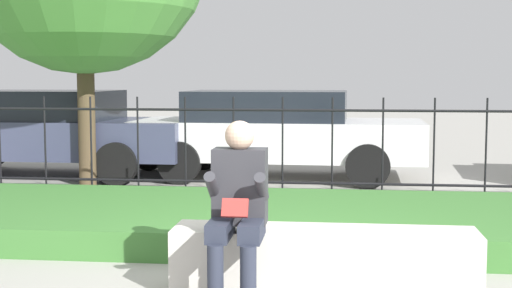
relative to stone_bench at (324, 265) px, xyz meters
The scene contains 6 objects.
stone_bench is the anchor object (origin of this frame).
person_seated_reader 0.82m from the stone_bench, 155.81° to the right, with size 0.42×0.73×1.29m.
grass_berm 2.00m from the stone_bench, 97.90° to the left, with size 10.65×2.56×0.27m.
iron_fence 3.74m from the stone_bench, 94.25° to the left, with size 8.65×0.03×1.34m.
car_parked_left 7.46m from the stone_bench, 128.19° to the left, with size 4.70×1.97×1.37m.
car_parked_center 6.05m from the stone_bench, 98.25° to the left, with size 4.51×2.00×1.37m.
Camera 1 is at (0.35, -5.14, 1.60)m, focal length 50.00 mm.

